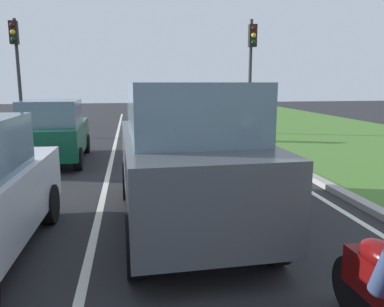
% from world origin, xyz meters
% --- Properties ---
extents(ground_plane, '(60.00, 60.00, 0.00)m').
position_xyz_m(ground_plane, '(0.00, 14.00, 0.00)').
color(ground_plane, '#262628').
extents(lane_line_center, '(0.12, 32.00, 0.01)m').
position_xyz_m(lane_line_center, '(-0.70, 14.00, 0.00)').
color(lane_line_center, silver).
rests_on(lane_line_center, ground).
extents(lane_line_right_edge, '(0.12, 32.00, 0.01)m').
position_xyz_m(lane_line_right_edge, '(3.60, 14.00, 0.00)').
color(lane_line_right_edge, silver).
rests_on(lane_line_right_edge, ground).
extents(curb_right, '(0.24, 48.00, 0.12)m').
position_xyz_m(curb_right, '(4.10, 14.00, 0.06)').
color(curb_right, '#9E9B93').
rests_on(curb_right, ground).
extents(car_suv_ahead, '(2.09, 4.56, 2.28)m').
position_xyz_m(car_suv_ahead, '(0.74, 8.29, 1.17)').
color(car_suv_ahead, '#474C51').
rests_on(car_suv_ahead, ground).
extents(car_hatchback_far, '(1.82, 3.75, 1.78)m').
position_xyz_m(car_hatchback_far, '(-2.28, 13.75, 0.88)').
color(car_hatchback_far, '#0C472D').
rests_on(car_hatchback_far, ground).
extents(traffic_light_near_right, '(0.32, 0.50, 4.82)m').
position_xyz_m(traffic_light_near_right, '(4.97, 18.29, 3.27)').
color(traffic_light_near_right, '#2D2D2D').
rests_on(traffic_light_near_right, ground).
extents(traffic_light_overhead_left, '(0.32, 0.50, 4.77)m').
position_xyz_m(traffic_light_overhead_left, '(-4.60, 19.29, 3.29)').
color(traffic_light_overhead_left, '#2D2D2D').
rests_on(traffic_light_overhead_left, ground).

